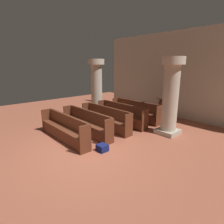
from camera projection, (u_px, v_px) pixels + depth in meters
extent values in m
plane|color=#AD5B42|center=(84.00, 149.00, 6.30)|extent=(19.20, 19.20, 0.00)
cube|color=beige|center=(180.00, 75.00, 9.69)|extent=(10.00, 0.16, 4.50)
cube|color=brown|center=(135.00, 111.00, 9.61)|extent=(2.85, 0.38, 0.05)
cube|color=brown|center=(137.00, 106.00, 9.66)|extent=(2.85, 0.04, 0.47)
cube|color=#562B1A|center=(138.00, 101.00, 9.63)|extent=(2.74, 0.06, 0.02)
cube|color=#5B2D1B|center=(116.00, 106.00, 10.65)|extent=(0.06, 0.44, 0.96)
cube|color=#5B2D1B|center=(159.00, 116.00, 8.56)|extent=(0.06, 0.44, 0.96)
cube|color=brown|center=(132.00, 116.00, 9.56)|extent=(2.85, 0.03, 0.42)
cube|color=brown|center=(121.00, 114.00, 8.95)|extent=(2.85, 0.38, 0.05)
cube|color=brown|center=(123.00, 109.00, 8.99)|extent=(2.85, 0.04, 0.47)
cube|color=#562B1A|center=(124.00, 104.00, 8.97)|extent=(2.74, 0.06, 0.02)
cube|color=#5B2D1B|center=(102.00, 109.00, 9.99)|extent=(0.06, 0.44, 0.96)
cube|color=#5B2D1B|center=(145.00, 121.00, 7.90)|extent=(0.06, 0.44, 0.96)
cube|color=brown|center=(118.00, 120.00, 8.89)|extent=(2.85, 0.03, 0.42)
cube|color=brown|center=(105.00, 118.00, 8.28)|extent=(2.85, 0.38, 0.05)
cube|color=brown|center=(108.00, 112.00, 8.33)|extent=(2.85, 0.04, 0.47)
cube|color=#562B1A|center=(108.00, 107.00, 8.30)|extent=(2.74, 0.06, 0.02)
cube|color=#5B2D1B|center=(86.00, 112.00, 9.33)|extent=(0.06, 0.44, 0.96)
cube|color=#5B2D1B|center=(129.00, 126.00, 7.24)|extent=(0.06, 0.44, 0.96)
cube|color=brown|center=(102.00, 124.00, 8.23)|extent=(2.85, 0.03, 0.42)
cube|color=brown|center=(86.00, 123.00, 7.62)|extent=(2.85, 0.38, 0.05)
cube|color=brown|center=(89.00, 116.00, 7.67)|extent=(2.85, 0.04, 0.47)
cube|color=#562B1A|center=(90.00, 111.00, 7.64)|extent=(2.74, 0.06, 0.02)
cube|color=#5B2D1B|center=(68.00, 116.00, 8.66)|extent=(0.06, 0.44, 0.96)
cube|color=#5B2D1B|center=(109.00, 132.00, 6.57)|extent=(0.06, 0.44, 0.96)
cube|color=brown|center=(83.00, 129.00, 7.57)|extent=(2.85, 0.03, 0.42)
cube|color=brown|center=(63.00, 129.00, 6.96)|extent=(2.85, 0.38, 0.05)
cube|color=brown|center=(67.00, 121.00, 7.00)|extent=(2.85, 0.04, 0.47)
cube|color=#562B1A|center=(68.00, 115.00, 6.98)|extent=(2.74, 0.06, 0.02)
cube|color=#5B2D1B|center=(47.00, 120.00, 8.00)|extent=(0.06, 0.44, 0.96)
cube|color=#5B2D1B|center=(85.00, 139.00, 5.91)|extent=(0.06, 0.44, 0.96)
cube|color=brown|center=(60.00, 135.00, 6.90)|extent=(2.85, 0.03, 0.42)
cube|color=#B6AD9A|center=(168.00, 131.00, 7.73)|extent=(0.84, 0.84, 0.18)
cylinder|color=beige|center=(170.00, 98.00, 7.38)|extent=(0.62, 0.62, 2.63)
cylinder|color=beige|center=(173.00, 61.00, 7.01)|extent=(0.90, 0.90, 0.30)
cube|color=#B6AD9A|center=(97.00, 112.00, 10.82)|extent=(0.84, 0.84, 0.18)
cylinder|color=beige|center=(97.00, 88.00, 10.47)|extent=(0.62, 0.62, 2.63)
cylinder|color=beige|center=(96.00, 62.00, 10.10)|extent=(0.90, 0.90, 0.30)
cube|color=#492215|center=(161.00, 117.00, 9.98)|extent=(0.45, 0.45, 0.06)
cube|color=#562819|center=(162.00, 109.00, 9.87)|extent=(0.28, 0.28, 0.95)
cube|color=#5B2A1A|center=(163.00, 100.00, 9.73)|extent=(0.48, 0.35, 0.15)
cube|color=black|center=(144.00, 102.00, 9.33)|extent=(0.14, 0.20, 0.03)
cube|color=navy|center=(102.00, 148.00, 6.15)|extent=(0.34, 0.32, 0.22)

